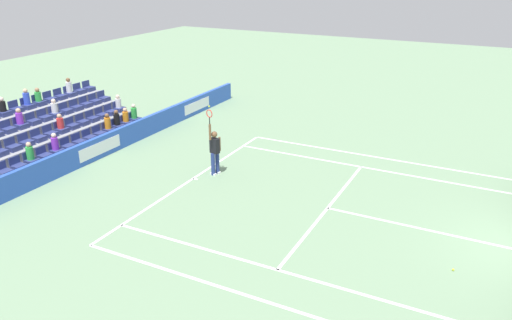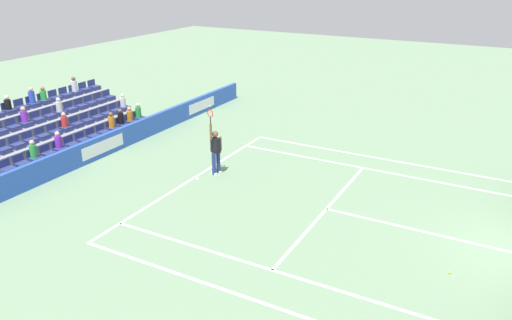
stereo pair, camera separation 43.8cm
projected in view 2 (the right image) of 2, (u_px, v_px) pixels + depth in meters
name	position (u px, v px, depth m)	size (l,w,h in m)	color
line_baseline	(194.00, 178.00, 19.40)	(10.97, 0.10, 0.01)	white
line_service	(327.00, 209.00, 16.98)	(8.23, 0.10, 0.01)	white
line_centre_service	(423.00, 231.00, 15.56)	(0.10, 6.40, 0.01)	white
line_singles_sideline_left	(287.00, 275.00, 13.42)	(0.10, 11.89, 0.01)	white
line_singles_sideline_right	(374.00, 170.00, 20.13)	(0.10, 11.89, 0.01)	white
line_doubles_sideline_left	(264.00, 303.00, 12.30)	(0.10, 11.89, 0.01)	white
line_doubles_sideline_right	(383.00, 159.00, 21.25)	(0.10, 11.89, 0.01)	white
line_centre_mark	(196.00, 178.00, 19.36)	(0.10, 0.20, 0.01)	white
sponsor_barrier	(101.00, 146.00, 21.35)	(22.43, 0.22, 0.94)	blue
tennis_player	(216.00, 150.00, 19.43)	(0.51, 0.41, 2.85)	navy
stadium_stand	(53.00, 131.00, 22.57)	(8.06, 3.80, 2.60)	gray
loose_tennis_ball	(450.00, 273.00, 13.46)	(0.07, 0.07, 0.07)	#D1E533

